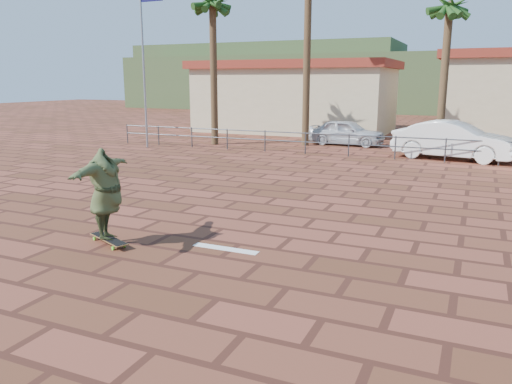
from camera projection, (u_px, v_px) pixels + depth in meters
ground at (222, 229)px, 11.33m from camera, size 120.00×120.00×0.00m
paint_stripe at (225, 249)px, 9.98m from camera, size 1.40×0.22×0.01m
guardrail at (349, 141)px, 21.89m from camera, size 24.06×0.06×1.00m
flagpole at (145, 52)px, 24.02m from camera, size 1.30×0.10×8.00m
palm_far_left at (213, 8)px, 24.84m from camera, size 2.40×2.40×8.25m
palm_center at (449, 10)px, 22.39m from camera, size 2.40×2.40×7.75m
building_west at (296, 96)px, 32.83m from camera, size 12.60×7.60×4.50m
hill_front at (431, 83)px, 55.29m from camera, size 70.00×18.00×6.00m
hill_back at (269, 75)px, 69.10m from camera, size 35.00×14.00×8.00m
longboard at (109, 239)px, 10.27m from camera, size 1.22×0.73×0.12m
skateboarder at (106, 194)px, 10.06m from camera, size 1.19×2.39×1.87m
car_silver at (347, 132)px, 25.89m from camera, size 4.00×1.85×1.33m
car_white at (454, 140)px, 21.14m from camera, size 5.15×2.63×1.62m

